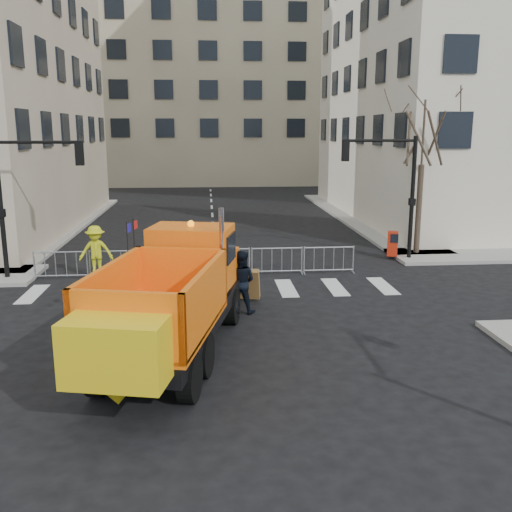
{
  "coord_description": "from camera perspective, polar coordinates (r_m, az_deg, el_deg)",
  "views": [
    {
      "loc": [
        -0.32,
        -14.35,
        5.66
      ],
      "look_at": [
        1.13,
        2.5,
        1.89
      ],
      "focal_mm": 40.0,
      "sensor_mm": 36.0,
      "label": 1
    }
  ],
  "objects": [
    {
      "name": "street_tree",
      "position": [
        26.68,
        16.17,
        7.96
      ],
      "size": [
        3.0,
        3.0,
        7.5
      ],
      "primitive_type": null,
      "color": "#382B21",
      "rests_on": "ground"
    },
    {
      "name": "traffic_light_right",
      "position": [
        25.6,
        15.35,
        5.47
      ],
      "size": [
        0.18,
        0.18,
        5.4
      ],
      "primitive_type": "cylinder",
      "color": "black",
      "rests_on": "ground"
    },
    {
      "name": "cop_b",
      "position": [
        17.86,
        -1.55,
        -2.59
      ],
      "size": [
        1.16,
        1.03,
        1.99
      ],
      "primitive_type": "imported",
      "rotation": [
        0.0,
        0.0,
        2.81
      ],
      "color": "black",
      "rests_on": "ground"
    },
    {
      "name": "crowd_barriers",
      "position": [
        22.54,
        -5.88,
        -0.62
      ],
      "size": [
        12.6,
        0.6,
        1.1
      ],
      "primitive_type": null,
      "color": "#9EA0A5",
      "rests_on": "ground"
    },
    {
      "name": "sidewalk_back",
      "position": [
        23.53,
        -3.99,
        -1.21
      ],
      "size": [
        64.0,
        5.0,
        0.15
      ],
      "primitive_type": "cube",
      "color": "gray",
      "rests_on": "ground"
    },
    {
      "name": "traffic_light_left",
      "position": [
        23.35,
        -24.13,
        4.18
      ],
      "size": [
        0.18,
        0.18,
        5.4
      ],
      "primitive_type": "cylinder",
      "color": "black",
      "rests_on": "ground"
    },
    {
      "name": "cop_a",
      "position": [
        19.98,
        -6.68,
        -1.12
      ],
      "size": [
        0.83,
        0.82,
        1.93
      ],
      "primitive_type": "imported",
      "rotation": [
        0.0,
        0.0,
        3.88
      ],
      "color": "black",
      "rests_on": "ground"
    },
    {
      "name": "ground",
      "position": [
        15.43,
        -3.43,
        -8.98
      ],
      "size": [
        120.0,
        120.0,
        0.0
      ],
      "primitive_type": "plane",
      "color": "black",
      "rests_on": "ground"
    },
    {
      "name": "newspaper_box",
      "position": [
        26.02,
        13.5,
        1.21
      ],
      "size": [
        0.55,
        0.52,
        1.1
      ],
      "primitive_type": "cube",
      "rotation": [
        0.0,
        0.0,
        -0.32
      ],
      "color": "red",
      "rests_on": "sidewalk_back"
    },
    {
      "name": "cop_c",
      "position": [
        18.02,
        -7.06,
        -2.55
      ],
      "size": [
        1.23,
        1.06,
        1.99
      ],
      "primitive_type": "imported",
      "rotation": [
        0.0,
        0.0,
        3.75
      ],
      "color": "black",
      "rests_on": "ground"
    },
    {
      "name": "worker",
      "position": [
        22.54,
        -15.72,
        0.48
      ],
      "size": [
        1.3,
        0.8,
        1.96
      ],
      "primitive_type": "imported",
      "rotation": [
        0.0,
        0.0,
        0.06
      ],
      "color": "yellow",
      "rests_on": "sidewalk_back"
    },
    {
      "name": "building_far",
      "position": [
        66.66,
        -4.84,
        17.96
      ],
      "size": [
        30.0,
        18.0,
        24.0
      ],
      "primitive_type": "cube",
      "color": "tan",
      "rests_on": "ground"
    },
    {
      "name": "plow_truck",
      "position": [
        14.32,
        -8.41,
        -3.94
      ],
      "size": [
        4.55,
        9.74,
        3.66
      ],
      "rotation": [
        0.0,
        0.0,
        1.35
      ],
      "color": "black",
      "rests_on": "ground"
    }
  ]
}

